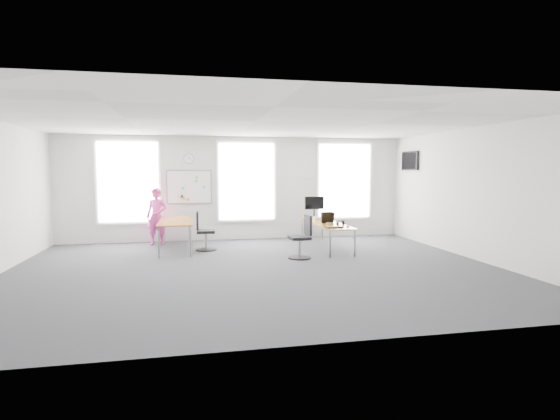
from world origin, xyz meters
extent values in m
plane|color=#25252A|center=(0.00, 0.00, 0.00)|extent=(10.00, 10.00, 0.00)
plane|color=white|center=(0.00, 0.00, 3.00)|extent=(10.00, 10.00, 0.00)
plane|color=silver|center=(0.00, 4.00, 1.50)|extent=(10.00, 0.00, 10.00)
plane|color=silver|center=(0.00, -4.00, 1.50)|extent=(10.00, 0.00, 10.00)
plane|color=silver|center=(5.00, 0.00, 1.50)|extent=(0.00, 10.00, 10.00)
cube|color=silver|center=(-3.00, 3.97, 1.70)|extent=(1.60, 0.06, 2.20)
cube|color=silver|center=(0.30, 3.97, 1.70)|extent=(1.60, 0.06, 2.20)
cube|color=silver|center=(3.30, 3.97, 1.70)|extent=(1.60, 0.06, 2.20)
cube|color=#BB7B17|center=(2.15, 2.15, 0.65)|extent=(0.72, 2.71, 0.03)
cylinder|color=gray|center=(1.85, 0.85, 0.32)|extent=(0.05, 0.05, 0.63)
cylinder|color=gray|center=(2.45, 0.85, 0.32)|extent=(0.05, 0.05, 0.63)
cylinder|color=gray|center=(1.85, 3.44, 0.32)|extent=(0.05, 0.05, 0.63)
cylinder|color=gray|center=(2.45, 3.44, 0.32)|extent=(0.05, 0.05, 0.63)
cube|color=#BB7B17|center=(-1.69, 2.56, 0.74)|extent=(0.83, 2.07, 0.03)
cylinder|color=gray|center=(-2.04, 1.59, 0.36)|extent=(0.05, 0.05, 0.72)
cylinder|color=gray|center=(-1.34, 1.59, 0.36)|extent=(0.05, 0.05, 0.72)
cylinder|color=gray|center=(-2.04, 3.54, 0.36)|extent=(0.05, 0.05, 0.72)
cylinder|color=gray|center=(-1.34, 3.54, 0.36)|extent=(0.05, 0.05, 0.72)
cylinder|color=black|center=(1.13, 0.90, 0.02)|extent=(0.53, 0.53, 0.03)
cylinder|color=gray|center=(1.13, 0.90, 0.24)|extent=(0.06, 0.06, 0.43)
cube|color=black|center=(1.13, 0.90, 0.48)|extent=(0.48, 0.48, 0.07)
cube|color=black|center=(1.33, 0.91, 0.76)|extent=(0.08, 0.43, 0.46)
cylinder|color=black|center=(-0.95, 2.38, 0.02)|extent=(0.53, 0.53, 0.03)
cylinder|color=gray|center=(-0.95, 2.38, 0.24)|extent=(0.06, 0.06, 0.43)
cube|color=black|center=(-0.95, 2.38, 0.48)|extent=(0.47, 0.47, 0.07)
cube|color=black|center=(-1.15, 2.39, 0.76)|extent=(0.07, 0.43, 0.46)
imported|color=#DC3696|center=(-2.23, 3.46, 0.78)|extent=(0.65, 0.53, 1.55)
cube|color=white|center=(-1.35, 3.97, 1.55)|extent=(1.20, 0.03, 0.90)
cylinder|color=gray|center=(-1.35, 3.97, 2.35)|extent=(0.30, 0.04, 0.30)
cube|color=black|center=(4.95, 3.00, 2.30)|extent=(0.06, 0.90, 0.55)
cube|color=black|center=(2.02, 1.08, 0.67)|extent=(0.43, 0.20, 0.02)
ellipsoid|color=black|center=(2.39, 1.16, 0.68)|extent=(0.11, 0.14, 0.04)
cylinder|color=black|center=(2.31, 1.59, 0.66)|extent=(0.09, 0.09, 0.01)
cylinder|color=black|center=(2.29, 1.61, 0.71)|extent=(0.04, 0.10, 0.10)
cylinder|color=black|center=(2.44, 1.61, 0.71)|extent=(0.04, 0.10, 0.10)
cylinder|color=gold|center=(2.29, 1.61, 0.71)|extent=(0.01, 0.10, 0.10)
cube|color=black|center=(2.36, 1.61, 0.76)|extent=(0.17, 0.02, 0.02)
cube|color=black|center=(2.17, 2.11, 0.80)|extent=(0.36, 0.15, 0.29)
cube|color=orange|center=(2.17, 2.03, 0.79)|extent=(0.34, 0.16, 0.26)
cube|color=black|center=(2.17, 2.01, 0.80)|extent=(0.36, 0.16, 0.28)
cube|color=beige|center=(2.05, 2.59, 0.71)|extent=(0.36, 0.31, 0.11)
cylinder|color=black|center=(2.16, 3.30, 0.67)|extent=(0.23, 0.23, 0.02)
cylinder|color=black|center=(2.16, 3.30, 0.78)|extent=(0.05, 0.05, 0.23)
cube|color=black|center=(2.16, 3.28, 1.09)|extent=(0.56, 0.05, 0.37)
cube|color=black|center=(2.16, 3.26, 1.09)|extent=(0.52, 0.01, 0.33)
camera|label=1|loc=(-1.28, -8.74, 2.02)|focal=28.00mm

